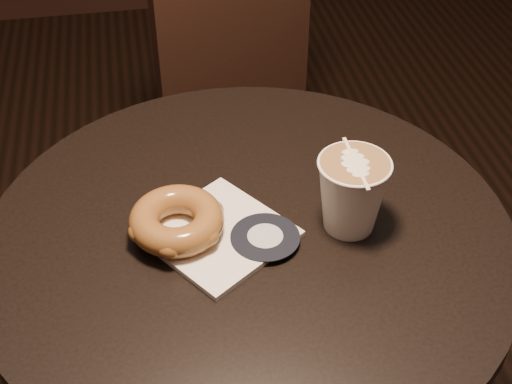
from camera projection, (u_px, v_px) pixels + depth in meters
cafe_table at (250, 325)px, 1.07m from camera, size 0.70×0.70×0.75m
chair at (251, 108)px, 1.59m from camera, size 0.45×0.45×0.91m
pastry_bag at (219, 234)px, 0.92m from camera, size 0.22×0.22×0.01m
doughnut at (177, 220)px, 0.91m from camera, size 0.12×0.12×0.04m
latte_cup at (352, 195)px, 0.91m from camera, size 0.09×0.09×0.10m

